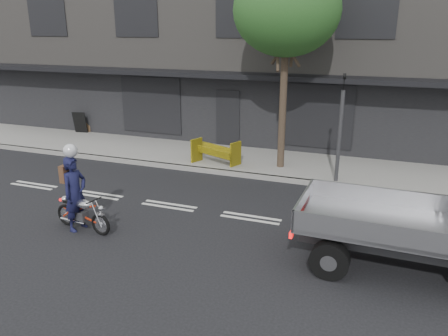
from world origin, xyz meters
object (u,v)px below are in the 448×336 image
at_px(street_tree, 287,11).
at_px(traffic_light_pole, 340,135).
at_px(construction_barrier, 213,153).
at_px(rider, 75,194).
at_px(motorcycle, 82,213).
at_px(sandwich_board, 80,122).

xyz_separation_m(street_tree, traffic_light_pole, (2.00, -0.85, -3.63)).
bearing_deg(construction_barrier, rider, -104.16).
bearing_deg(rider, motorcycle, -81.47).
xyz_separation_m(street_tree, sandwich_board, (-9.80, 1.80, -4.64)).
bearing_deg(street_tree, motorcycle, -119.09).
xyz_separation_m(traffic_light_pole, sandwich_board, (-11.80, 2.65, -1.02)).
bearing_deg(motorcycle, sandwich_board, 136.49).
bearing_deg(street_tree, traffic_light_pole, -23.03).
xyz_separation_m(motorcycle, construction_barrier, (1.26, 5.59, 0.14)).
bearing_deg(traffic_light_pole, rider, -136.10).
bearing_deg(rider, street_tree, -21.57).
height_order(street_tree, sandwich_board, street_tree).
height_order(traffic_light_pole, motorcycle, traffic_light_pole).
height_order(rider, sandwich_board, rider).
bearing_deg(motorcycle, street_tree, 69.47).
relative_size(motorcycle, construction_barrier, 1.09).
xyz_separation_m(street_tree, motorcycle, (-3.50, -6.29, -4.82)).
bearing_deg(sandwich_board, construction_barrier, -26.96).
bearing_deg(construction_barrier, sandwich_board, 161.72).
distance_m(traffic_light_pole, sandwich_board, 12.13).
relative_size(motorcycle, sandwich_board, 1.78).
height_order(traffic_light_pole, rider, traffic_light_pole).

